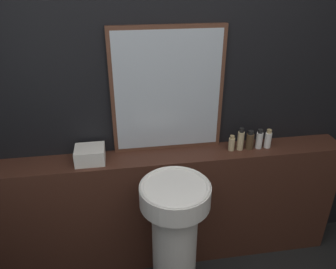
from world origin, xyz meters
TOP-DOWN VIEW (x-y plane):
  - wall_back at (0.00, 1.58)m, footprint 8.00×0.06m
  - vanity_counter at (0.00, 1.43)m, footprint 2.51×0.24m
  - pedestal_sink at (-0.02, 1.05)m, footprint 0.42×0.42m
  - mirror at (0.01, 1.53)m, footprint 0.73×0.03m
  - towel_stack at (-0.51, 1.43)m, footprint 0.19×0.17m
  - shampoo_bottle at (0.44, 1.43)m, footprint 0.04×0.04m
  - conditioner_bottle at (0.50, 1.43)m, footprint 0.04×0.04m
  - lotion_bottle at (0.57, 1.43)m, footprint 0.05×0.05m
  - body_wash_bottle at (0.64, 1.43)m, footprint 0.05×0.05m
  - hand_soap_bottle at (0.71, 1.43)m, footprint 0.05×0.05m

SIDE VIEW (x-z plane):
  - vanity_counter at x=0.00m, z-range 0.00..0.92m
  - pedestal_sink at x=-0.02m, z-range 0.07..1.02m
  - towel_stack at x=-0.51m, z-range 0.92..1.02m
  - shampoo_bottle at x=0.44m, z-range 0.91..1.03m
  - hand_soap_bottle at x=0.71m, z-range 0.91..1.05m
  - lotion_bottle at x=0.57m, z-range 0.91..1.05m
  - body_wash_bottle at x=0.64m, z-range 0.91..1.06m
  - conditioner_bottle at x=0.50m, z-range 0.91..1.08m
  - wall_back at x=0.00m, z-range 0.00..2.50m
  - mirror at x=0.01m, z-range 0.92..1.75m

